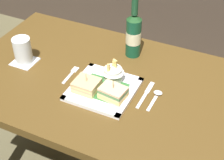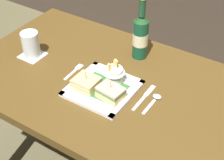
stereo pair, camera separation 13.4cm
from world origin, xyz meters
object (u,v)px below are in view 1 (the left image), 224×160
(beer_bottle, at_px, (134,34))
(knife, at_px, (146,93))
(sandwich_half_right, at_px, (113,93))
(spoon, at_px, (157,95))
(fork, at_px, (71,74))
(water_glass, at_px, (23,52))
(sandwich_half_left, at_px, (87,85))
(dining_table, at_px, (120,105))
(fries_cup, at_px, (113,72))
(square_plate, at_px, (103,89))

(beer_bottle, distance_m, knife, 0.29)
(sandwich_half_right, bearing_deg, spoon, 31.50)
(fork, bearing_deg, water_glass, -177.24)
(sandwich_half_left, relative_size, beer_bottle, 0.34)
(dining_table, xyz_separation_m, beer_bottle, (-0.04, 0.22, 0.22))
(fries_cup, height_order, knife, fries_cup)
(fork, bearing_deg, knife, 2.84)
(sandwich_half_right, bearing_deg, fork, 163.10)
(sandwich_half_right, distance_m, beer_bottle, 0.33)
(beer_bottle, bearing_deg, water_glass, -147.82)
(dining_table, xyz_separation_m, fork, (-0.22, -0.02, 0.11))
(square_plate, relative_size, sandwich_half_right, 2.36)
(dining_table, bearing_deg, beer_bottle, 99.95)
(sandwich_half_right, xyz_separation_m, water_glass, (-0.45, 0.06, 0.02))
(sandwich_half_left, relative_size, fork, 0.79)
(dining_table, distance_m, fries_cup, 0.17)
(beer_bottle, xyz_separation_m, knife, (0.15, -0.23, -0.11))
(dining_table, xyz_separation_m, water_glass, (-0.45, -0.03, 0.16))
(sandwich_half_left, bearing_deg, knife, 21.38)
(knife, height_order, spoon, spoon)
(water_glass, xyz_separation_m, spoon, (0.60, 0.03, -0.05))
(dining_table, bearing_deg, water_glass, -175.66)
(fries_cup, bearing_deg, fork, -172.56)
(dining_table, height_order, spoon, spoon)
(dining_table, bearing_deg, sandwich_half_right, -84.15)
(fries_cup, distance_m, spoon, 0.19)
(fork, xyz_separation_m, knife, (0.33, 0.02, 0.00))
(sandwich_half_right, height_order, fork, sandwich_half_right)
(fork, bearing_deg, square_plate, -12.46)
(sandwich_half_left, bearing_deg, fries_cup, 52.69)
(water_glass, xyz_separation_m, knife, (0.56, 0.03, -0.05))
(square_plate, bearing_deg, beer_bottle, 88.24)
(sandwich_half_right, distance_m, knife, 0.14)
(knife, bearing_deg, fork, -177.16)
(square_plate, distance_m, knife, 0.17)
(square_plate, distance_m, sandwich_half_left, 0.07)
(dining_table, height_order, water_glass, water_glass)
(fries_cup, distance_m, fork, 0.19)
(water_glass, bearing_deg, sandwich_half_left, -9.58)
(dining_table, bearing_deg, square_plate, -128.41)
(dining_table, relative_size, sandwich_half_left, 14.00)
(beer_bottle, bearing_deg, sandwich_half_left, -101.83)
(square_plate, distance_m, fries_cup, 0.08)
(dining_table, xyz_separation_m, sandwich_half_left, (-0.10, -0.09, 0.14))
(sandwich_half_right, distance_m, fork, 0.24)
(fork, bearing_deg, fries_cup, 7.44)
(square_plate, relative_size, water_glass, 2.15)
(dining_table, bearing_deg, fork, -174.00)
(sandwich_half_left, height_order, water_glass, water_glass)
(water_glass, relative_size, spoon, 0.93)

